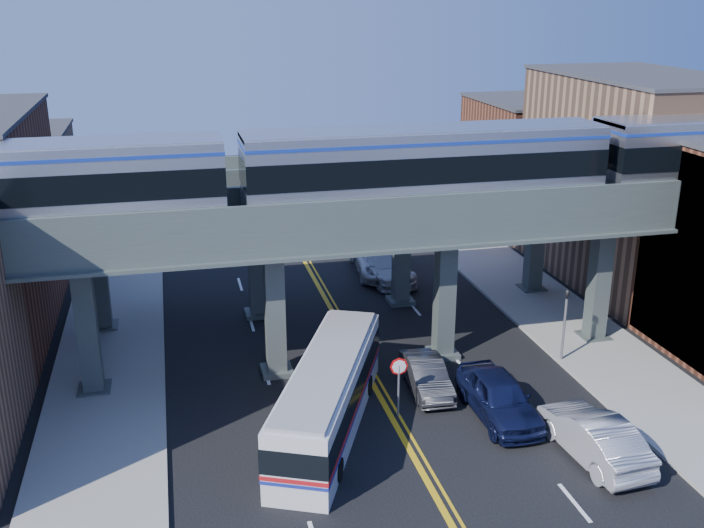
{
  "coord_description": "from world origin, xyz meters",
  "views": [
    {
      "loc": [
        -8.12,
        -24.23,
        16.43
      ],
      "look_at": [
        -0.52,
        7.73,
        5.09
      ],
      "focal_mm": 40.0,
      "sensor_mm": 36.0,
      "label": 1
    }
  ],
  "objects_px": {
    "car_lane_c": "(379,259)",
    "car_parked_curb": "(594,436)",
    "car_lane_d": "(384,266)",
    "transit_train": "(425,164)",
    "transit_bus": "(328,396)",
    "traffic_signal": "(565,317)",
    "stop_sign": "(399,377)",
    "car_lane_b": "(426,376)",
    "car_lane_a": "(499,397)"
  },
  "relations": [
    {
      "from": "transit_bus",
      "to": "transit_train",
      "type": "bearing_deg",
      "value": -22.19
    },
    {
      "from": "transit_bus",
      "to": "car_parked_curb",
      "type": "distance_m",
      "value": 10.15
    },
    {
      "from": "car_lane_c",
      "to": "car_lane_d",
      "type": "distance_m",
      "value": 1.15
    },
    {
      "from": "stop_sign",
      "to": "car_parked_curb",
      "type": "bearing_deg",
      "value": -36.49
    },
    {
      "from": "stop_sign",
      "to": "car_lane_b",
      "type": "relative_size",
      "value": 0.61
    },
    {
      "from": "stop_sign",
      "to": "car_lane_c",
      "type": "bearing_deg",
      "value": 77.29
    },
    {
      "from": "stop_sign",
      "to": "car_lane_b",
      "type": "distance_m",
      "value": 2.78
    },
    {
      "from": "car_lane_b",
      "to": "car_lane_a",
      "type": "bearing_deg",
      "value": -49.42
    },
    {
      "from": "car_parked_curb",
      "to": "traffic_signal",
      "type": "bearing_deg",
      "value": -113.9
    },
    {
      "from": "car_lane_a",
      "to": "stop_sign",
      "type": "bearing_deg",
      "value": 165.41
    },
    {
      "from": "transit_bus",
      "to": "car_lane_b",
      "type": "xyz_separation_m",
      "value": [
        4.8,
        2.11,
        -0.72
      ]
    },
    {
      "from": "car_lane_c",
      "to": "transit_bus",
      "type": "bearing_deg",
      "value": -107.16
    },
    {
      "from": "traffic_signal",
      "to": "car_lane_d",
      "type": "distance_m",
      "value": 13.96
    },
    {
      "from": "traffic_signal",
      "to": "car_parked_curb",
      "type": "bearing_deg",
      "value": -109.59
    },
    {
      "from": "car_lane_b",
      "to": "car_parked_curb",
      "type": "distance_m",
      "value": 7.77
    },
    {
      "from": "car_lane_b",
      "to": "car_parked_curb",
      "type": "xyz_separation_m",
      "value": [
        4.38,
        -6.41,
        0.17
      ]
    },
    {
      "from": "transit_bus",
      "to": "car_lane_b",
      "type": "height_order",
      "value": "transit_bus"
    },
    {
      "from": "traffic_signal",
      "to": "car_parked_curb",
      "type": "relative_size",
      "value": 0.77
    },
    {
      "from": "traffic_signal",
      "to": "car_parked_curb",
      "type": "distance_m",
      "value": 8.18
    },
    {
      "from": "transit_train",
      "to": "traffic_signal",
      "type": "relative_size",
      "value": 12.08
    },
    {
      "from": "car_parked_curb",
      "to": "car_lane_a",
      "type": "bearing_deg",
      "value": -62.43
    },
    {
      "from": "car_lane_b",
      "to": "car_parked_curb",
      "type": "bearing_deg",
      "value": -52.37
    },
    {
      "from": "car_lane_c",
      "to": "car_lane_d",
      "type": "height_order",
      "value": "car_lane_c"
    },
    {
      "from": "transit_train",
      "to": "car_lane_b",
      "type": "bearing_deg",
      "value": -102.71
    },
    {
      "from": "transit_train",
      "to": "car_lane_b",
      "type": "distance_m",
      "value": 9.24
    },
    {
      "from": "transit_train",
      "to": "traffic_signal",
      "type": "distance_m",
      "value": 9.71
    },
    {
      "from": "transit_bus",
      "to": "car_parked_curb",
      "type": "xyz_separation_m",
      "value": [
        9.18,
        -4.3,
        -0.55
      ]
    },
    {
      "from": "car_lane_d",
      "to": "car_parked_curb",
      "type": "relative_size",
      "value": 1.1
    },
    {
      "from": "traffic_signal",
      "to": "transit_train",
      "type": "bearing_deg",
      "value": 162.56
    },
    {
      "from": "car_lane_b",
      "to": "car_lane_c",
      "type": "height_order",
      "value": "car_lane_c"
    },
    {
      "from": "car_lane_c",
      "to": "car_parked_curb",
      "type": "xyz_separation_m",
      "value": [
        2.35,
        -21.66,
        -0.01
      ]
    },
    {
      "from": "stop_sign",
      "to": "car_lane_c",
      "type": "height_order",
      "value": "stop_sign"
    },
    {
      "from": "transit_bus",
      "to": "car_lane_b",
      "type": "bearing_deg",
      "value": -42.26
    },
    {
      "from": "car_lane_a",
      "to": "car_lane_d",
      "type": "xyz_separation_m",
      "value": [
        -0.15,
        16.94,
        -0.06
      ]
    },
    {
      "from": "transit_train",
      "to": "traffic_signal",
      "type": "height_order",
      "value": "transit_train"
    },
    {
      "from": "transit_bus",
      "to": "stop_sign",
      "type": "bearing_deg",
      "value": -60.46
    },
    {
      "from": "transit_train",
      "to": "car_lane_d",
      "type": "bearing_deg",
      "value": 83.26
    },
    {
      "from": "car_lane_d",
      "to": "transit_train",
      "type": "bearing_deg",
      "value": -103.61
    },
    {
      "from": "car_lane_c",
      "to": "car_lane_d",
      "type": "relative_size",
      "value": 1.09
    },
    {
      "from": "stop_sign",
      "to": "traffic_signal",
      "type": "xyz_separation_m",
      "value": [
        8.9,
        3.0,
        0.54
      ]
    },
    {
      "from": "transit_train",
      "to": "car_parked_curb",
      "type": "xyz_separation_m",
      "value": [
        3.67,
        -9.59,
        -8.48
      ]
    },
    {
      "from": "traffic_signal",
      "to": "transit_bus",
      "type": "bearing_deg",
      "value": -164.53
    },
    {
      "from": "traffic_signal",
      "to": "car_lane_b",
      "type": "relative_size",
      "value": 0.95
    },
    {
      "from": "car_lane_a",
      "to": "car_lane_b",
      "type": "bearing_deg",
      "value": 127.03
    },
    {
      "from": "car_lane_d",
      "to": "car_parked_curb",
      "type": "distance_m",
      "value": 20.65
    },
    {
      "from": "stop_sign",
      "to": "car_lane_d",
      "type": "relative_size",
      "value": 0.45
    },
    {
      "from": "transit_train",
      "to": "car_parked_curb",
      "type": "bearing_deg",
      "value": -69.06
    },
    {
      "from": "car_lane_a",
      "to": "car_parked_curb",
      "type": "xyz_separation_m",
      "value": [
        2.22,
        -3.57,
        -0.03
      ]
    },
    {
      "from": "transit_bus",
      "to": "car_lane_c",
      "type": "bearing_deg",
      "value": 2.52
    },
    {
      "from": "transit_train",
      "to": "car_lane_a",
      "type": "xyz_separation_m",
      "value": [
        1.44,
        -6.01,
        -8.45
      ]
    }
  ]
}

